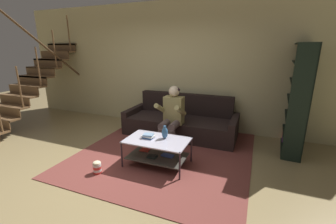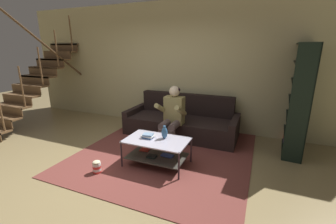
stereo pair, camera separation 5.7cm
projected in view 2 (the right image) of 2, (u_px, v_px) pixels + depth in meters
name	position (u px, v px, depth m)	size (l,w,h in m)	color
ground	(113.00, 169.00, 3.60)	(16.80, 16.80, 0.00)	#937E53
back_partition	(171.00, 66.00, 5.38)	(8.40, 0.12, 2.90)	#C4BA88
staircase_run	(34.00, 80.00, 5.60)	(1.01, 2.61, 2.91)	brown
couch	(182.00, 122.00, 4.98)	(2.41, 0.95, 0.86)	black
person_seated_center	(172.00, 114.00, 4.39)	(0.50, 0.58, 1.16)	#604D4C
coffee_table	(157.00, 148.00, 3.66)	(1.01, 0.62, 0.45)	silver
area_rug	(169.00, 149.00, 4.28)	(3.00, 3.39, 0.01)	brown
vase	(164.00, 132.00, 3.64)	(0.10, 0.10, 0.21)	#315C86
book_stack	(148.00, 136.00, 3.68)	(0.21, 0.15, 0.07)	#3662AD
bookshelf	(301.00, 105.00, 4.05)	(0.39, 1.11, 1.95)	black
popcorn_tub	(97.00, 167.00, 3.46)	(0.13, 0.13, 0.21)	red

